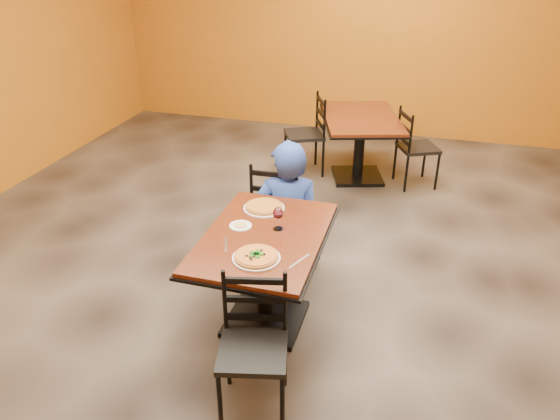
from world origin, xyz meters
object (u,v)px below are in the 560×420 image
(plate_main, at_px, (256,258))
(chair_main_far, at_px, (279,207))
(chair_main_near, at_px, (253,352))
(plate_far, at_px, (264,208))
(wine_glass, at_px, (278,218))
(pizza_far, at_px, (264,206))
(table_second, at_px, (360,133))
(chair_second_left, at_px, (304,135))
(side_plate, at_px, (241,226))
(table_main, at_px, (265,258))
(chair_second_right, at_px, (418,148))
(pizza_main, at_px, (256,256))
(diner, at_px, (288,206))

(plate_main, bearing_deg, chair_main_far, 99.57)
(chair_main_near, xyz_separation_m, plate_far, (-0.30, 1.16, 0.32))
(plate_far, relative_size, wine_glass, 1.72)
(plate_main, bearing_deg, pizza_far, 103.46)
(table_second, xyz_separation_m, pizza_far, (-0.38, -2.45, 0.21))
(table_second, relative_size, chair_second_left, 1.53)
(side_plate, relative_size, wine_glass, 0.89)
(table_main, bearing_deg, plate_far, 107.64)
(chair_second_right, height_order, plate_far, chair_second_right)
(chair_second_left, height_order, pizza_far, chair_second_left)
(pizza_main, bearing_deg, chair_main_far, 99.57)
(chair_main_near, xyz_separation_m, chair_second_left, (-0.57, 3.61, 0.03))
(chair_main_near, relative_size, side_plate, 5.47)
(chair_main_far, bearing_deg, chair_second_right, -122.67)
(table_second, relative_size, side_plate, 8.96)
(chair_second_left, height_order, plate_far, chair_second_left)
(table_main, height_order, table_second, same)
(plate_main, height_order, plate_far, same)
(chair_main_far, xyz_separation_m, side_plate, (-0.03, -0.89, 0.29))
(diner, distance_m, wine_glass, 0.74)
(pizza_far, relative_size, side_plate, 1.75)
(chair_main_near, xyz_separation_m, wine_glass, (-0.11, 0.90, 0.40))
(table_main, height_order, plate_main, plate_main)
(chair_second_right, xyz_separation_m, plate_main, (-0.87, -3.12, 0.31))
(wine_glass, bearing_deg, chair_second_left, 99.78)
(chair_main_far, height_order, pizza_main, chair_main_far)
(chair_main_far, relative_size, diner, 0.81)
(chair_second_left, bearing_deg, plate_main, -17.29)
(chair_second_right, bearing_deg, table_second, 64.61)
(table_main, bearing_deg, table_second, 84.75)
(pizza_main, distance_m, side_plate, 0.44)
(chair_main_far, bearing_deg, table_second, -105.40)
(chair_main_far, height_order, pizza_far, chair_main_far)
(side_plate, bearing_deg, chair_main_far, 88.29)
(chair_main_far, bearing_deg, plate_far, 92.48)
(chair_main_far, bearing_deg, chair_second_left, -85.46)
(plate_main, bearing_deg, chair_second_right, 74.38)
(chair_second_left, distance_m, plate_main, 3.16)
(table_second, bearing_deg, table_main, -95.25)
(chair_second_right, distance_m, pizza_main, 3.25)
(chair_main_near, bearing_deg, chair_main_far, 87.79)
(chair_second_right, distance_m, plate_far, 2.67)
(table_second, bearing_deg, side_plate, -99.36)
(chair_second_right, distance_m, pizza_far, 2.67)
(table_main, xyz_separation_m, plate_far, (-0.12, 0.37, 0.20))
(diner, bearing_deg, pizza_far, 67.18)
(table_second, bearing_deg, pizza_far, -98.76)
(pizza_main, bearing_deg, plate_far, 103.46)
(chair_main_near, bearing_deg, pizza_far, 90.83)
(chair_second_right, height_order, pizza_main, chair_second_right)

